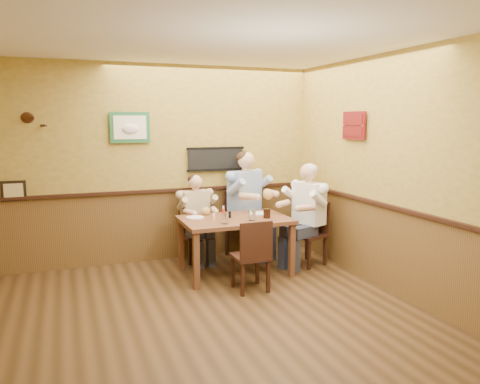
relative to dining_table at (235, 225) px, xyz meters
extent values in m
plane|color=#34220F|center=(-0.98, -1.50, -0.66)|extent=(5.00, 5.00, 0.00)
cube|color=silver|center=(-0.98, -1.50, 2.14)|extent=(5.00, 5.00, 0.02)
cube|color=#B79A40|center=(-0.98, 1.00, 0.74)|extent=(5.00, 0.02, 2.80)
cube|color=#B79A40|center=(-0.98, -4.00, 0.74)|extent=(5.00, 0.02, 2.80)
cube|color=#B79A40|center=(1.52, -1.50, 0.74)|extent=(0.02, 5.00, 2.80)
cube|color=brown|center=(-0.98, 0.98, -0.16)|extent=(5.00, 0.02, 1.00)
cube|color=brown|center=(1.50, -1.50, -0.16)|extent=(0.02, 5.00, 1.00)
cube|color=black|center=(0.05, 0.96, 0.79)|extent=(0.88, 0.03, 0.34)
cube|color=#206032|center=(-1.18, 0.96, 1.26)|extent=(0.54, 0.03, 0.42)
cube|color=black|center=(-2.68, 0.96, 0.46)|extent=(0.30, 0.03, 0.26)
cube|color=maroon|center=(1.48, -0.45, 1.29)|extent=(0.03, 0.48, 0.36)
cube|color=brown|center=(0.00, 0.00, 0.07)|extent=(1.40, 0.90, 0.05)
cube|color=brown|center=(-0.64, -0.39, -0.31)|extent=(0.07, 0.07, 0.70)
cube|color=brown|center=(0.64, -0.39, -0.31)|extent=(0.07, 0.07, 0.70)
cube|color=brown|center=(-0.64, 0.39, -0.31)|extent=(0.07, 0.07, 0.70)
cube|color=brown|center=(0.64, 0.39, -0.31)|extent=(0.07, 0.07, 0.70)
cylinder|color=white|center=(-0.24, -0.27, 0.15)|extent=(0.09, 0.09, 0.12)
cylinder|color=silver|center=(0.15, -0.22, 0.16)|extent=(0.10, 0.10, 0.13)
cylinder|color=black|center=(0.39, -0.14, 0.15)|extent=(0.12, 0.12, 0.12)
cylinder|color=red|center=(-0.17, -0.03, 0.17)|extent=(0.04, 0.04, 0.16)
cylinder|color=white|center=(-0.29, 0.01, 0.13)|extent=(0.04, 0.04, 0.08)
cylinder|color=black|center=(-0.06, 0.04, 0.13)|extent=(0.04, 0.04, 0.09)
cylinder|color=white|center=(-0.49, 0.19, 0.10)|extent=(0.31, 0.31, 0.02)
cylinder|color=silver|center=(0.42, 0.14, 0.10)|extent=(0.34, 0.34, 0.02)
camera|label=1|loc=(-2.07, -5.63, 1.36)|focal=35.00mm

